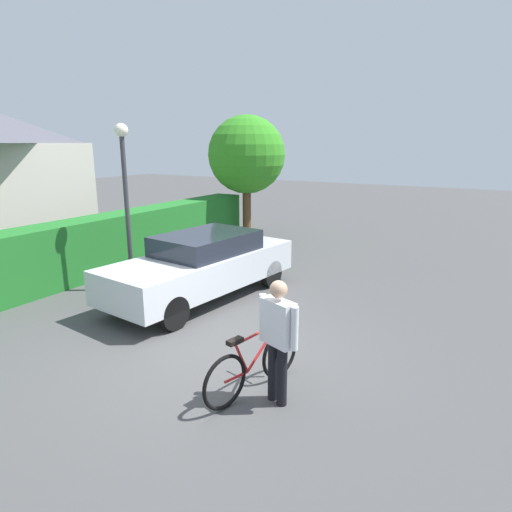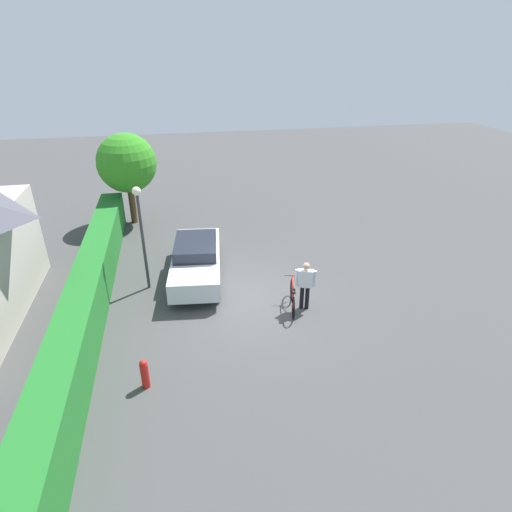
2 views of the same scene
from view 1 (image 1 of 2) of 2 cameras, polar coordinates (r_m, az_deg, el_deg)
ground_plane at (r=7.21m, az=-5.77°, el=-12.05°), size 60.00×60.00×0.00m
hedge_row at (r=10.53m, az=-28.38°, el=-1.02°), size 15.96×0.90×1.43m
parked_car_near at (r=9.30m, az=-6.89°, el=-1.11°), size 4.57×2.12×1.38m
bicycle at (r=5.94m, az=-0.24°, el=-13.88°), size 1.73×0.58×0.91m
person_rider at (r=5.48m, az=2.86°, el=-9.95°), size 0.35×0.62×1.62m
street_lamp at (r=9.84m, az=-16.59°, el=9.05°), size 0.28×0.28×3.60m
tree_kerbside at (r=15.23m, az=-1.23°, el=12.93°), size 2.61×2.61×4.12m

